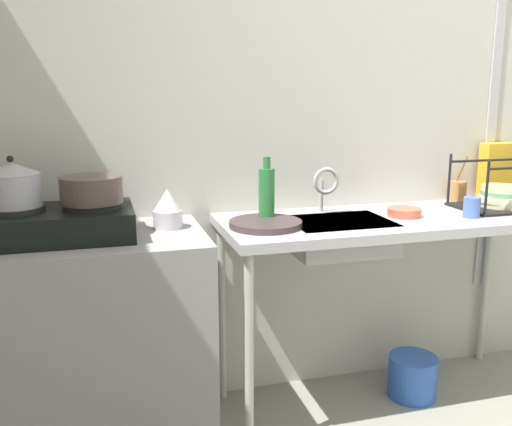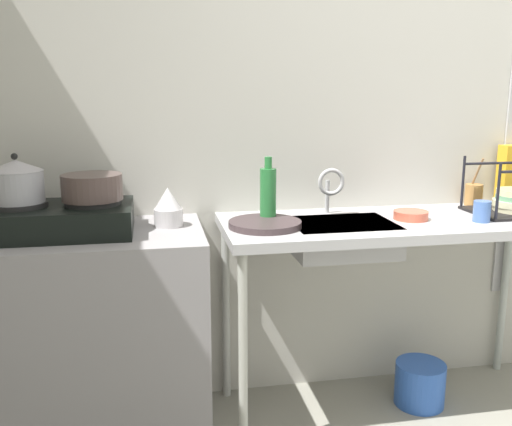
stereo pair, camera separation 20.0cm
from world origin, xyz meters
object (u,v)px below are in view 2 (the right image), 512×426
(pot_on_right_burner, at_px, (92,187))
(utensil_jar, at_px, (474,194))
(stove, at_px, (57,219))
(bottle_by_sink, at_px, (268,194))
(bucket_on_floor, at_px, (420,384))
(pot_on_left_burner, at_px, (16,181))
(percolator, at_px, (168,207))
(sink_basin, at_px, (342,238))
(cup_by_rack, at_px, (482,211))
(faucet, at_px, (330,185))
(small_bowl_on_drainboard, at_px, (411,215))
(frying_pan, at_px, (265,224))

(pot_on_right_burner, bearing_deg, utensil_jar, 7.18)
(stove, bearing_deg, pot_on_right_burner, 0.00)
(stove, relative_size, bottle_by_sink, 2.05)
(stove, distance_m, bucket_on_floor, 1.72)
(pot_on_left_burner, distance_m, percolator, 0.56)
(percolator, height_order, sink_basin, percolator)
(pot_on_left_burner, relative_size, pot_on_right_burner, 0.86)
(sink_basin, distance_m, bucket_on_floor, 0.81)
(stove, bearing_deg, bottle_by_sink, 3.69)
(cup_by_rack, bearing_deg, sink_basin, 170.92)
(pot_on_right_burner, relative_size, sink_basin, 0.54)
(sink_basin, xyz_separation_m, utensil_jar, (0.72, 0.23, 0.12))
(faucet, height_order, bottle_by_sink, bottle_by_sink)
(pot_on_left_burner, height_order, bottle_by_sink, pot_on_left_burner)
(pot_on_left_burner, relative_size, cup_by_rack, 2.23)
(sink_basin, bearing_deg, pot_on_right_burner, 179.04)
(pot_on_left_burner, distance_m, small_bowl_on_drainboard, 1.56)
(percolator, bearing_deg, utensil_jar, 6.42)
(utensil_jar, bearing_deg, stove, -173.33)
(pot_on_right_burner, distance_m, bucket_on_floor, 1.67)
(faucet, distance_m, cup_by_rack, 0.63)
(sink_basin, xyz_separation_m, bottle_by_sink, (-0.30, 0.07, 0.18))
(faucet, bearing_deg, percolator, -173.31)
(frying_pan, height_order, cup_by_rack, cup_by_rack)
(percolator, xyz_separation_m, frying_pan, (0.37, -0.09, -0.06))
(percolator, distance_m, cup_by_rack, 1.28)
(sink_basin, relative_size, cup_by_rack, 4.82)
(percolator, distance_m, frying_pan, 0.39)
(percolator, xyz_separation_m, small_bowl_on_drainboard, (1.00, -0.07, -0.06))
(sink_basin, distance_m, faucet, 0.25)
(pot_on_left_burner, xyz_separation_m, utensil_jar, (1.97, 0.21, -0.15))
(pot_on_left_burner, height_order, pot_on_right_burner, pot_on_left_burner)
(frying_pan, bearing_deg, cup_by_rack, -4.58)
(stove, bearing_deg, small_bowl_on_drainboard, -0.52)
(percolator, xyz_separation_m, bottle_by_sink, (0.40, -0.00, 0.04))
(cup_by_rack, distance_m, bottle_by_sink, 0.88)
(percolator, bearing_deg, sink_basin, -5.80)
(stove, bearing_deg, faucet, 7.01)
(pot_on_right_burner, xyz_separation_m, small_bowl_on_drainboard, (1.28, -0.01, -0.16))
(frying_pan, relative_size, cup_by_rack, 3.33)
(cup_by_rack, height_order, small_bowl_on_drainboard, cup_by_rack)
(stove, relative_size, small_bowl_on_drainboard, 3.83)
(faucet, xyz_separation_m, bottle_by_sink, (-0.29, -0.08, -0.02))
(pot_on_left_burner, height_order, small_bowl_on_drainboard, pot_on_left_burner)
(frying_pan, distance_m, cup_by_rack, 0.90)
(percolator, distance_m, faucet, 0.70)
(frying_pan, height_order, bucket_on_floor, frying_pan)
(stove, distance_m, pot_on_left_burner, 0.20)
(pot_on_right_burner, height_order, percolator, pot_on_right_burner)
(pot_on_left_burner, relative_size, percolator, 1.24)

